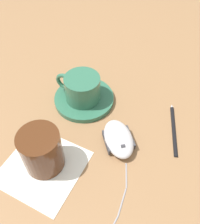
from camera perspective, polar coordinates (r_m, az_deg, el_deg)
The scene contains 7 objects.
ground_plane at distance 0.54m, azimuth -3.96°, elevation -8.87°, with size 3.00×3.00×0.00m, color olive.
saucer at distance 0.63m, azimuth -3.64°, elevation 3.06°, with size 0.15×0.15×0.01m, color #2D664C.
coffee_cup at distance 0.60m, azimuth -4.21°, elevation 5.50°, with size 0.11×0.09×0.06m.
computer_mouse at distance 0.54m, azimuth 4.25°, elevation -6.09°, with size 0.11×0.11×0.03m.
napkin_under_glass at distance 0.54m, azimuth -12.88°, elevation -12.13°, with size 0.15×0.15×0.00m, color silver.
drinking_glass at distance 0.50m, azimuth -13.19°, elevation -8.57°, with size 0.08×0.08×0.09m, color #4C2814.
pen at distance 0.60m, azimuth 16.58°, elevation -3.52°, with size 0.07×0.14×0.01m.
Camera 1 is at (0.18, -0.22, 0.46)m, focal length 40.00 mm.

